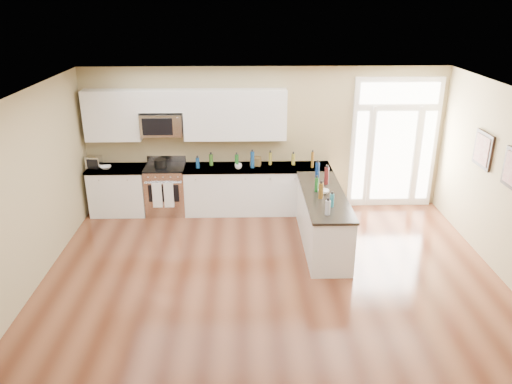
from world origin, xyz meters
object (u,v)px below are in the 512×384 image
at_px(toaster_oven, 94,162).
at_px(peninsula_cabinet, 323,221).
at_px(kitchen_range, 166,189).
at_px(stockpot, 160,163).

bearing_deg(toaster_oven, peninsula_cabinet, -13.58).
relative_size(peninsula_cabinet, kitchen_range, 2.15).
bearing_deg(peninsula_cabinet, kitchen_range, 153.21).
relative_size(stockpot, toaster_oven, 0.87).
distance_m(stockpot, toaster_oven, 1.28).
relative_size(kitchen_range, toaster_oven, 4.03).
bearing_deg(stockpot, toaster_oven, 177.77).
xyz_separation_m(peninsula_cabinet, kitchen_range, (-2.87, 1.45, 0.05)).
bearing_deg(stockpot, peninsula_cabinet, -25.46).
distance_m(peninsula_cabinet, stockpot, 3.31).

